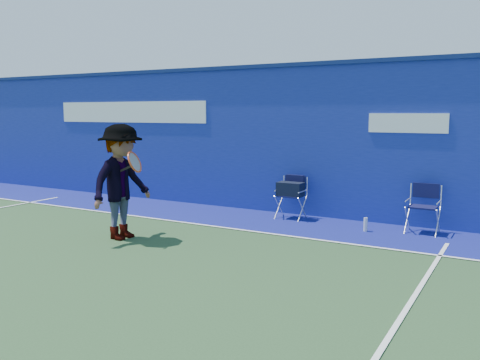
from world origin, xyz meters
The scene contains 8 objects.
ground centered at (0.00, 0.00, 0.00)m, with size 80.00×80.00×0.00m, color #284525.
stadium_wall centered at (0.00, 5.20, 1.55)m, with size 24.00×0.50×3.08m.
out_of_bounds_strip centered at (0.00, 4.10, 0.00)m, with size 24.00×1.80×0.01m, color navy.
court_lines centered at (0.00, 0.60, 0.01)m, with size 24.00×12.00×0.01m.
directors_chair_left centered at (1.51, 4.58, 0.36)m, with size 0.50×0.47×0.85m.
directors_chair_right centered at (4.01, 4.58, 0.27)m, with size 0.51×0.46×0.86m.
water_bottle centered at (3.11, 4.20, 0.13)m, with size 0.07×0.07×0.25m, color silver.
tennis_player centered at (-0.28, 1.73, 0.95)m, with size 0.91×1.25×1.91m.
Camera 1 is at (5.51, -4.52, 2.09)m, focal length 38.00 mm.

